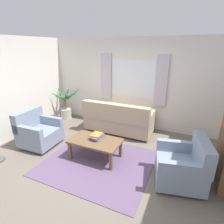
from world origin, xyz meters
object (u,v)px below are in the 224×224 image
Objects in this scene: couch at (118,120)px; armchair_right at (184,166)px; armchair_left at (38,132)px; book_stack_on_table at (97,136)px; potted_plant at (66,105)px; coffee_table at (95,142)px.

couch is 2.34m from armchair_right.
book_stack_on_table is at bearing -86.48° from armchair_left.
armchair_right is at bearing -23.56° from potted_plant.
coffee_table is at bearing -84.48° from book_stack_on_table.
potted_plant reaches higher than armchair_right.
couch reaches higher than armchair_left.
armchair_right is at bearing -1.15° from coffee_table.
book_stack_on_table is (0.03, -1.32, 0.12)m from couch.
armchair_left is at bearing 43.55° from couch.
armchair_right is (1.85, -1.44, -0.01)m from couch.
armchair_left is at bearing -174.57° from book_stack_on_table.
potted_plant is at bearing -125.98° from armchair_right.
potted_plant reaches higher than coffee_table.
armchair_left is at bearing -177.66° from coffee_table.
coffee_table is (0.04, -1.40, 0.01)m from couch.
armchair_left is at bearing -74.93° from potted_plant.
armchair_left is 1.77m from potted_plant.
armchair_right is 1.81m from coffee_table.
armchair_right reaches higher than book_stack_on_table.
book_stack_on_table reaches higher than coffee_table.
armchair_right reaches higher than coffee_table.
armchair_left is 3.39m from armchair_right.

